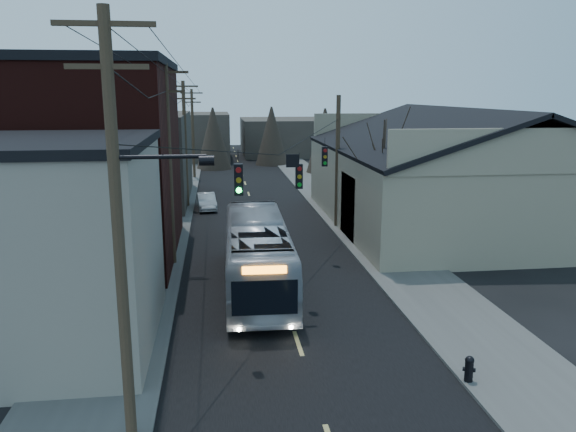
% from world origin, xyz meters
% --- Properties ---
extents(road_surface, '(9.00, 110.00, 0.02)m').
position_xyz_m(road_surface, '(0.00, 30.00, 0.01)').
color(road_surface, black).
rests_on(road_surface, ground).
extents(sidewalk_left, '(4.00, 110.00, 0.12)m').
position_xyz_m(sidewalk_left, '(-6.50, 30.00, 0.06)').
color(sidewalk_left, '#474744').
rests_on(sidewalk_left, ground).
extents(sidewalk_right, '(4.00, 110.00, 0.12)m').
position_xyz_m(sidewalk_right, '(6.50, 30.00, 0.06)').
color(sidewalk_right, '#474744').
rests_on(sidewalk_right, ground).
extents(building_clapboard, '(8.00, 8.00, 7.00)m').
position_xyz_m(building_clapboard, '(-9.00, 9.00, 3.50)').
color(building_clapboard, gray).
rests_on(building_clapboard, ground).
extents(building_brick, '(10.00, 12.00, 10.00)m').
position_xyz_m(building_brick, '(-10.00, 20.00, 5.00)').
color(building_brick, black).
rests_on(building_brick, ground).
extents(building_left_far, '(9.00, 14.00, 7.00)m').
position_xyz_m(building_left_far, '(-9.50, 36.00, 3.50)').
color(building_left_far, '#37312C').
rests_on(building_left_far, ground).
extents(warehouse, '(16.16, 20.60, 7.73)m').
position_xyz_m(warehouse, '(13.00, 25.00, 2.70)').
color(warehouse, gray).
rests_on(warehouse, ground).
extents(building_far_left, '(10.00, 12.00, 6.00)m').
position_xyz_m(building_far_left, '(-6.00, 65.00, 3.00)').
color(building_far_left, '#37312C').
rests_on(building_far_left, ground).
extents(building_far_right, '(12.00, 14.00, 5.00)m').
position_xyz_m(building_far_right, '(7.00, 70.00, 2.50)').
color(building_far_right, '#37312C').
rests_on(building_far_right, ground).
extents(bare_tree, '(0.40, 0.40, 7.20)m').
position_xyz_m(bare_tree, '(6.50, 20.00, 3.60)').
color(bare_tree, black).
rests_on(bare_tree, ground).
extents(utility_lines, '(11.24, 45.28, 10.50)m').
position_xyz_m(utility_lines, '(-3.11, 24.14, 4.95)').
color(utility_lines, '#382B1E').
rests_on(utility_lines, ground).
extents(bus, '(2.99, 11.53, 3.19)m').
position_xyz_m(bus, '(-0.99, 13.97, 1.60)').
color(bus, '#A5A9B1').
rests_on(bus, ground).
extents(parked_car, '(1.66, 3.83, 1.22)m').
position_xyz_m(parked_car, '(-3.53, 31.86, 0.61)').
color(parked_car, '#B2B5BA').
rests_on(parked_car, ground).
extents(fire_hydrant, '(0.39, 0.28, 0.81)m').
position_xyz_m(fire_hydrant, '(4.70, 4.55, 0.55)').
color(fire_hydrant, black).
rests_on(fire_hydrant, sidewalk_right).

